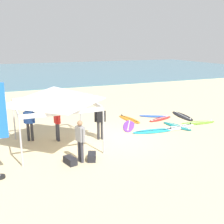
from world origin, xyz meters
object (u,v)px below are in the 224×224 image
at_px(surfboard_orange, 129,119).
at_px(surfboard_purple, 129,126).
at_px(canopy_tent, 54,95).
at_px(person_blue, 29,121).
at_px(person_red, 57,121).
at_px(surfboard_blue, 154,116).
at_px(surfboard_cyan, 154,131).
at_px(person_grey, 80,138).
at_px(gear_bag_near_tent, 70,161).
at_px(surfboard_lime, 198,123).
at_px(surfboard_red, 160,119).
at_px(surfboard_black, 182,116).
at_px(gear_bag_by_pole, 92,157).
at_px(surfboard_white, 178,127).
at_px(surfboard_teal, 177,126).
at_px(person_black, 100,120).

bearing_deg(surfboard_orange, surfboard_purple, -117.71).
bearing_deg(canopy_tent, person_blue, 130.83).
bearing_deg(person_red, surfboard_blue, 16.71).
height_order(surfboard_cyan, person_grey, person_grey).
distance_m(canopy_tent, gear_bag_near_tent, 3.11).
relative_size(surfboard_cyan, surfboard_purple, 1.07).
bearing_deg(surfboard_lime, surfboard_red, 135.37).
relative_size(person_red, gear_bag_near_tent, 2.85).
distance_m(surfboard_black, gear_bag_near_tent, 9.42).
relative_size(surfboard_red, gear_bag_by_pole, 3.25).
height_order(surfboard_cyan, gear_bag_near_tent, gear_bag_near_tent).
height_order(surfboard_blue, gear_bag_near_tent, gear_bag_near_tent).
xyz_separation_m(canopy_tent, person_grey, (0.51, -2.12, -1.40)).
bearing_deg(surfboard_orange, surfboard_white, -56.23).
relative_size(surfboard_orange, surfboard_white, 0.86).
relative_size(surfboard_lime, surfboard_blue, 1.16).
xyz_separation_m(surfboard_blue, gear_bag_near_tent, (-6.78, -4.80, 0.10)).
xyz_separation_m(person_red, person_blue, (-1.22, 0.51, 0.00)).
height_order(surfboard_black, surfboard_teal, same).
distance_m(surfboard_orange, person_blue, 6.30).
height_order(surfboard_red, person_blue, person_blue).
bearing_deg(canopy_tent, gear_bag_by_pole, -65.48).
height_order(surfboard_white, person_grey, person_grey).
bearing_deg(gear_bag_near_tent, surfboard_orange, 43.85).
relative_size(surfboard_cyan, person_grey, 1.45).
bearing_deg(surfboard_lime, gear_bag_by_pole, -161.68).
distance_m(surfboard_white, surfboard_teal, 0.24).
bearing_deg(gear_bag_by_pole, surfboard_red, 34.65).
distance_m(surfboard_teal, person_grey, 6.87).
bearing_deg(surfboard_purple, person_black, -148.28).
bearing_deg(surfboard_white, surfboard_lime, 9.66).
relative_size(surfboard_red, surfboard_white, 0.79).
distance_m(surfboard_teal, person_blue, 8.00).
xyz_separation_m(canopy_tent, gear_bag_near_tent, (0.07, -2.15, -2.25)).
bearing_deg(person_black, canopy_tent, -179.04).
xyz_separation_m(surfboard_red, gear_bag_by_pole, (-5.86, -4.05, 0.10)).
height_order(canopy_tent, surfboard_red, canopy_tent).
distance_m(surfboard_orange, surfboard_white, 3.09).
xyz_separation_m(surfboard_orange, surfboard_teal, (1.83, -2.36, 0.00)).
xyz_separation_m(canopy_tent, surfboard_white, (6.76, 0.06, -2.35)).
relative_size(surfboard_lime, person_black, 1.30).
bearing_deg(surfboard_white, surfboard_teal, 60.88).
relative_size(canopy_tent, person_blue, 2.02).
bearing_deg(surfboard_teal, surfboard_black, 45.92).
bearing_deg(person_black, surfboard_orange, 41.95).
distance_m(surfboard_blue, surfboard_teal, 2.38).
relative_size(surfboard_purple, surfboard_blue, 1.22).
distance_m(person_black, gear_bag_near_tent, 3.14).
height_order(surfboard_red, surfboard_teal, same).
relative_size(surfboard_white, person_red, 1.44).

